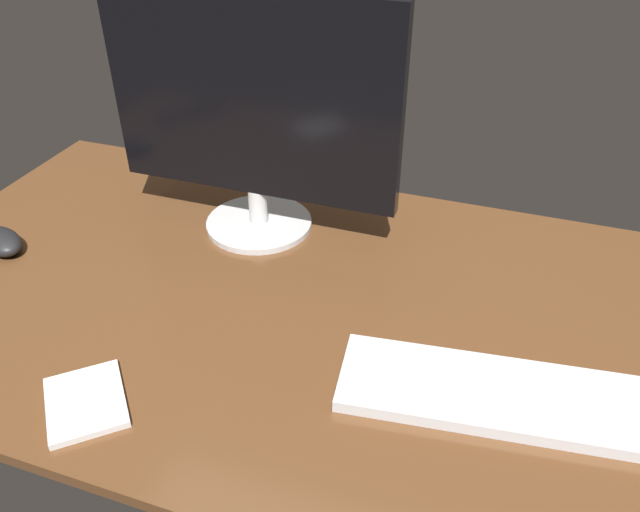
{
  "coord_description": "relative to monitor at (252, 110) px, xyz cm",
  "views": [
    {
      "loc": [
        35.77,
        -77.84,
        69.54
      ],
      "look_at": [
        7.05,
        5.41,
        8.0
      ],
      "focal_mm": 35.52,
      "sensor_mm": 36.0,
      "label": 1
    }
  ],
  "objects": [
    {
      "name": "keyboard",
      "position": [
        50.67,
        -31.32,
        -23.34
      ],
      "size": [
        47.09,
        19.38,
        1.95
      ],
      "primitive_type": "cube",
      "rotation": [
        0.0,
        0.0,
        0.12
      ],
      "color": "silver",
      "rests_on": "desk"
    },
    {
      "name": "monitor",
      "position": [
        0.0,
        0.0,
        0.0
      ],
      "size": [
        54.83,
        20.98,
        45.07
      ],
      "rotation": [
        0.0,
        0.0,
        0.0
      ],
      "color": "silver",
      "rests_on": "desk"
    },
    {
      "name": "desk",
      "position": [
        10.71,
        -19.61,
        -25.31
      ],
      "size": [
        140.0,
        84.0,
        2.0
      ],
      "primitive_type": "cube",
      "color": "brown",
      "rests_on": "ground"
    },
    {
      "name": "notepad",
      "position": [
        -4.04,
        -50.97,
        -23.8
      ],
      "size": [
        16.29,
        16.5,
        1.04
      ],
      "primitive_type": "cube",
      "rotation": [
        0.0,
        0.0,
        -0.85
      ],
      "color": "silver",
      "rests_on": "desk"
    },
    {
      "name": "computer_mouse",
      "position": [
        -42.34,
        -23.75,
        -22.32
      ],
      "size": [
        12.61,
        10.23,
        3.99
      ],
      "primitive_type": "ellipsoid",
      "rotation": [
        0.0,
        0.0,
        -0.4
      ],
      "color": "black",
      "rests_on": "desk"
    }
  ]
}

